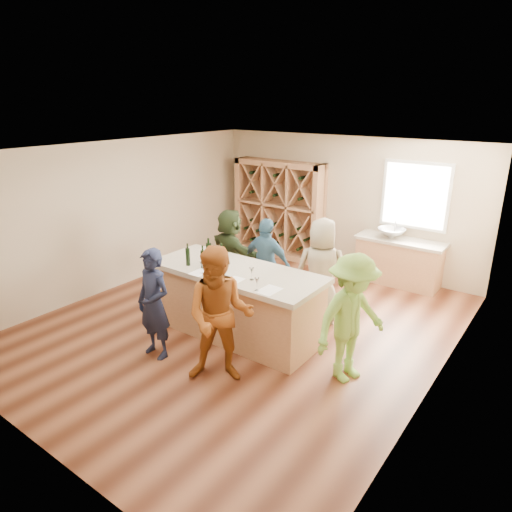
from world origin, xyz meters
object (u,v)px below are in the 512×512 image
Objects in this scene: tasting_counter_base at (237,304)px; wine_bottle_e at (222,259)px; wine_bottle_b at (188,257)px; person_far_mid at (267,264)px; wine_bottle_c at (209,254)px; person_server at (351,319)px; wine_rack at (279,209)px; wine_bottle_d at (203,259)px; person_near_left at (154,304)px; person_far_right at (321,272)px; person_far_left at (231,252)px; sink at (391,233)px; person_near_right at (220,316)px.

tasting_counter_base is 0.77m from wine_bottle_e.
tasting_counter_base is at bearing 22.76° from wine_bottle_b.
tasting_counter_base is 1.62× the size of person_far_mid.
person_server is (2.43, -0.02, -0.38)m from wine_bottle_c.
wine_bottle_b is (0.89, -3.87, 0.12)m from wine_rack.
wine_rack is 1.37× the size of person_far_mid.
wine_rack is at bearing 114.12° from tasting_counter_base.
wine_rack reaches higher than person_far_mid.
person_near_left is (-0.10, -0.92, -0.42)m from wine_bottle_d.
wine_bottle_d is at bearing 114.12° from person_server.
person_server reaches higher than wine_bottle_e.
wine_bottle_b is at bearing -157.24° from tasting_counter_base.
person_far_right is at bearing 47.38° from wine_bottle_d.
person_server is at bearing 25.98° from person_near_left.
person_server is at bearing 0.76° from wine_bottle_e.
person_far_right is (1.38, 2.31, 0.08)m from person_near_left.
person_far_mid is at bearing 90.27° from wine_bottle_e.
person_far_left is (-0.62, 1.28, -0.44)m from wine_bottle_c.
person_server reaches higher than sink.
wine_bottle_c is at bearing 109.45° from person_server.
person_server is 1.64m from person_far_right.
wine_bottle_b is at bearing 67.62° from person_far_mid.
person_far_left reaches higher than person_far_mid.
person_far_mid is at bearing 75.56° from wine_bottle_c.
wine_bottle_b is 1.62m from person_far_left.
wine_bottle_e is (1.41, -3.68, 0.14)m from wine_rack.
wine_bottle_c reaches higher than wine_bottle_d.
tasting_counter_base is 1.29m from person_near_right.
person_server is at bearing 4.71° from wine_bottle_b.
person_far_left is at bearing 115.91° from wine_bottle_c.
person_far_mid is 1.04m from person_far_right.
wine_rack reaches higher than person_near_left.
wine_rack reaches higher than person_near_right.
sink is at bearing 67.75° from wine_bottle_d.
wine_bottle_b is (-0.71, -0.30, 0.72)m from tasting_counter_base.
wine_bottle_b is 1.53m from person_far_mid.
person_near_right reaches higher than person_server.
person_far_left reaches higher than wine_bottle_d.
person_far_left is at bearing 86.85° from person_server.
person_server is 0.99× the size of person_far_right.
person_near_left is at bearing 133.87° from person_server.
person_far_mid reaches higher than wine_bottle_e.
wine_bottle_c is (-1.59, -3.57, 0.23)m from sink.
wine_bottle_b is 0.17× the size of person_far_left.
person_near_right is 2.86m from person_far_left.
sink is at bearing -120.19° from person_far_mid.
wine_bottle_c is at bearing -173.11° from tasting_counter_base.
wine_bottle_e reaches higher than sink.
tasting_counter_base is at bearing 107.57° from person_server.
sink is 3.68m from person_server.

